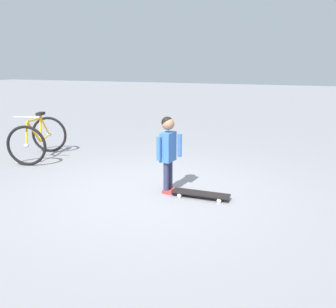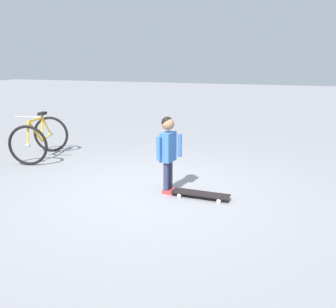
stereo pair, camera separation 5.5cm
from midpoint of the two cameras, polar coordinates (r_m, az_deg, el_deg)
ground_plane at (r=5.25m, az=-3.06°, el=-5.93°), size 50.00×50.00×0.00m
child_person at (r=5.09m, az=0.32°, el=1.16°), size 0.26×0.35×1.06m
skateboard at (r=5.06m, az=5.23°, el=-6.02°), size 0.78×0.20×0.07m
bicycle_near at (r=7.41m, az=-18.57°, el=2.30°), size 0.97×1.22×0.85m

